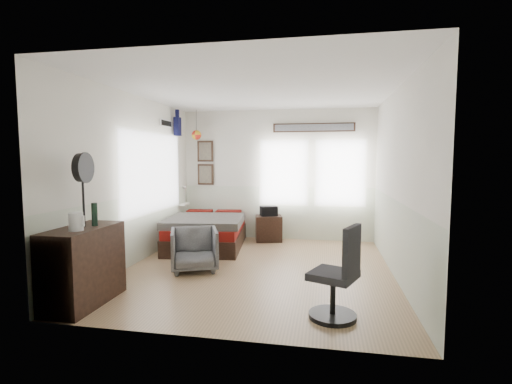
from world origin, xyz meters
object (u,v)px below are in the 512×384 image
at_px(armchair, 194,249).
at_px(nightstand, 269,228).
at_px(bed, 207,232).
at_px(task_chair, 338,281).
at_px(dresser, 84,266).

height_order(armchair, nightstand, armchair).
bearing_deg(armchair, nightstand, 48.01).
relative_size(bed, task_chair, 2.01).
xyz_separation_m(dresser, nightstand, (1.61, 3.68, -0.19)).
height_order(dresser, armchair, dresser).
relative_size(dresser, armchair, 1.43).
height_order(bed, dresser, dresser).
distance_m(nightstand, task_chair, 3.80).
bearing_deg(nightstand, armchair, -123.56).
xyz_separation_m(dresser, task_chair, (2.89, 0.11, -0.04)).
distance_m(armchair, task_chair, 2.50).
height_order(nightstand, task_chair, task_chair).
height_order(bed, task_chair, task_chair).
relative_size(dresser, task_chair, 0.99).
height_order(dresser, task_chair, task_chair).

